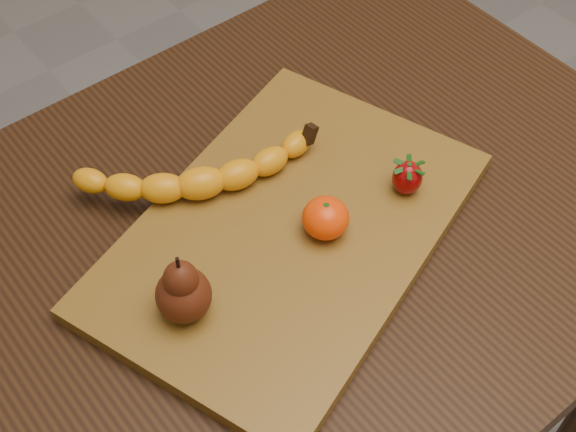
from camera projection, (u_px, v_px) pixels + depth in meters
table at (272, 282)px, 0.99m from camera, size 1.00×0.70×0.76m
cutting_board at (288, 233)px, 0.91m from camera, size 0.52×0.43×0.02m
banana at (201, 183)px, 0.91m from camera, size 0.25×0.16×0.04m
pear at (182, 286)px, 0.80m from camera, size 0.07×0.07×0.09m
mandarin at (326, 218)px, 0.88m from camera, size 0.06×0.06×0.04m
strawberry at (407, 177)px, 0.92m from camera, size 0.04×0.04×0.04m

